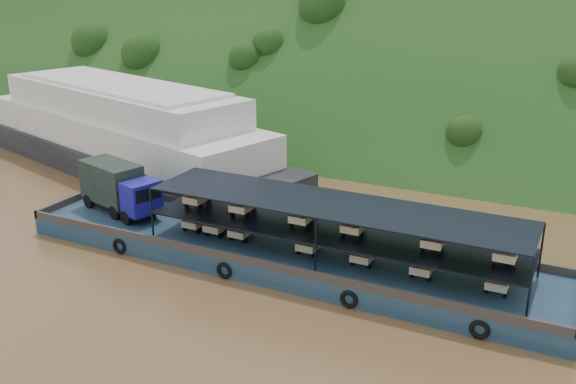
% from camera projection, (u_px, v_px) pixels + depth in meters
% --- Properties ---
extents(ground, '(160.00, 160.00, 0.00)m').
position_uv_depth(ground, '(295.00, 257.00, 41.51)').
color(ground, brown).
rests_on(ground, ground).
extents(hillside, '(140.00, 39.60, 39.60)m').
position_uv_depth(hillside, '(435.00, 135.00, 71.95)').
color(hillside, '#173D16').
rests_on(hillside, ground).
extents(cargo_barge, '(35.00, 7.18, 4.68)m').
position_uv_depth(cargo_barge, '(264.00, 242.00, 40.84)').
color(cargo_barge, '#142C46').
rests_on(cargo_barge, ground).
extents(passenger_ferry, '(40.40, 20.42, 7.94)m').
position_uv_depth(passenger_ferry, '(122.00, 131.00, 59.31)').
color(passenger_ferry, black).
rests_on(passenger_ferry, ground).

